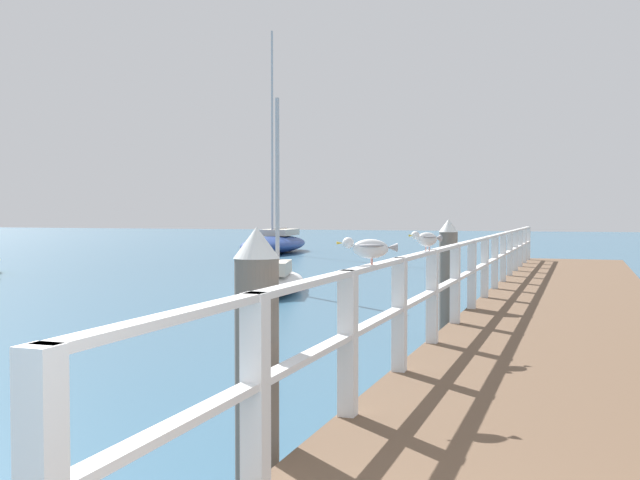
# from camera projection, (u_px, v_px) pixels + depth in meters

# --- Properties ---
(pier_deck) EXTENTS (2.85, 23.71, 0.42)m
(pier_deck) POSITION_uv_depth(u_px,v_px,m) (567.00, 313.00, 12.28)
(pier_deck) COLOR brown
(pier_deck) RESTS_ON ground_plane
(pier_railing) EXTENTS (0.12, 22.23, 1.03)m
(pier_railing) POSITION_uv_depth(u_px,v_px,m) (485.00, 260.00, 12.69)
(pier_railing) COLOR white
(pier_railing) RESTS_ON pier_deck
(dock_piling_near) EXTENTS (0.29, 0.29, 1.77)m
(dock_piling_near) POSITION_uv_depth(u_px,v_px,m) (257.00, 365.00, 4.70)
(dock_piling_near) COLOR #6B6056
(dock_piling_near) RESTS_ON ground_plane
(dock_piling_far) EXTENTS (0.29, 0.29, 1.77)m
(dock_piling_far) POSITION_uv_depth(u_px,v_px,m) (448.00, 276.00, 11.47)
(dock_piling_far) COLOR #6B6056
(dock_piling_far) RESTS_ON ground_plane
(seagull_foreground) EXTENTS (0.46, 0.25, 0.21)m
(seagull_foreground) POSITION_uv_depth(u_px,v_px,m) (369.00, 248.00, 5.79)
(seagull_foreground) COLOR white
(seagull_foreground) RESTS_ON pier_railing
(seagull_background) EXTENTS (0.29, 0.43, 0.21)m
(seagull_background) POSITION_uv_depth(u_px,v_px,m) (426.00, 239.00, 7.90)
(seagull_background) COLOR white
(seagull_background) RESTS_ON pier_railing
(boat_2) EXTENTS (3.31, 8.13, 10.30)m
(boat_2) POSITION_uv_depth(u_px,v_px,m) (275.00, 243.00, 35.13)
(boat_2) COLOR navy
(boat_2) RESTS_ON ground_plane
(boat_3) EXTENTS (2.35, 4.37, 4.61)m
(boat_3) POSITION_uv_depth(u_px,v_px,m) (276.00, 279.00, 17.56)
(boat_3) COLOR white
(boat_3) RESTS_ON ground_plane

